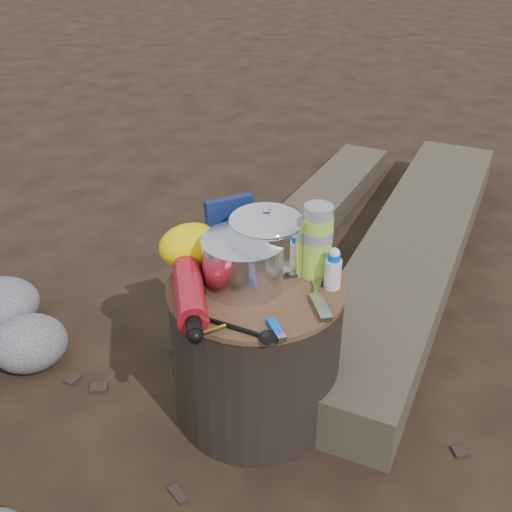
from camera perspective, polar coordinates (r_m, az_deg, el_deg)
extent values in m
plane|color=black|center=(1.76, 0.00, -13.54)|extent=(60.00, 60.00, 0.00)
cylinder|color=black|center=(1.62, 0.00, -8.52)|extent=(0.43, 0.43, 0.40)
cube|color=#40362B|center=(2.34, 14.24, 0.40)|extent=(1.46, 1.67, 0.16)
cube|color=#40362B|center=(2.72, 6.14, 4.98)|extent=(0.94, 1.02, 0.10)
cylinder|color=silver|center=(1.48, -1.12, -0.55)|extent=(0.20, 0.20, 0.12)
cylinder|color=silver|center=(1.50, 0.93, 1.19)|extent=(0.18, 0.18, 0.18)
cylinder|color=#A5D13B|center=(1.51, 5.62, 1.36)|extent=(0.07, 0.07, 0.19)
cylinder|color=black|center=(1.62, 2.30, 2.00)|extent=(0.07, 0.07, 0.10)
ellipsoid|color=#F1CB01|center=(1.56, -5.90, 0.90)|extent=(0.17, 0.14, 0.11)
cube|color=#0D184A|center=(1.59, -2.32, 2.59)|extent=(0.13, 0.05, 0.16)
cube|color=#0053EE|center=(1.36, 1.78, -6.60)|extent=(0.02, 0.08, 0.01)
cube|color=#B2B2B8|center=(1.42, 5.96, -4.72)|extent=(0.03, 0.10, 0.01)
cylinder|color=silver|center=(1.48, 7.10, -1.31)|extent=(0.04, 0.04, 0.10)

